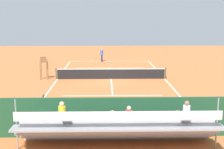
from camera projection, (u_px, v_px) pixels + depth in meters
ground_plane at (111, 79)px, 29.72m from camera, size 60.00×60.00×0.00m
court_line_markings at (111, 79)px, 29.75m from camera, size 10.10×22.20×0.01m
tennis_net at (111, 74)px, 29.62m from camera, size 10.30×0.10×1.07m
backdrop_wall at (116, 117)px, 15.79m from camera, size 18.00×0.16×2.00m
bleacher_stand at (119, 128)px, 14.48m from camera, size 9.06×2.40×2.48m
umpire_chair at (44, 65)px, 29.30m from camera, size 0.67×0.67×2.14m
courtside_bench at (154, 120)px, 16.63m from camera, size 1.80×0.40×0.93m
equipment_bag at (117, 128)px, 16.53m from camera, size 0.90×0.36×0.36m
tennis_player at (102, 54)px, 39.94m from camera, size 0.44×0.56×1.93m
tennis_racket at (93, 61)px, 40.61m from camera, size 0.55×0.47×0.03m
tennis_ball_near at (104, 66)px, 36.85m from camera, size 0.07×0.07×0.07m
tennis_ball_far at (90, 65)px, 37.14m from camera, size 0.07×0.07×0.07m
line_judge at (42, 113)px, 16.45m from camera, size 0.36×0.53×1.93m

